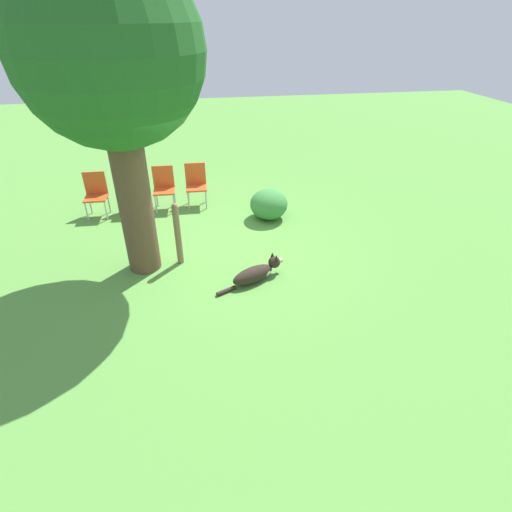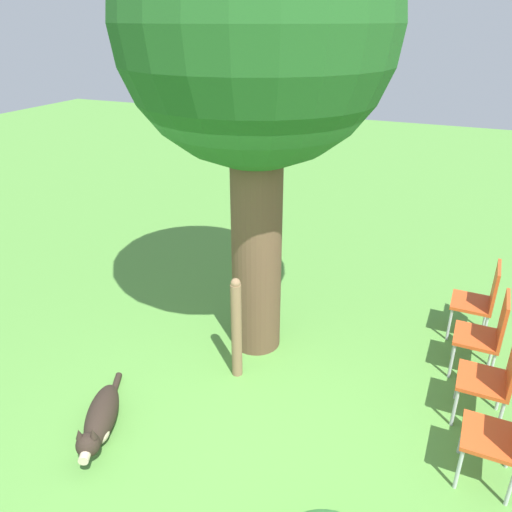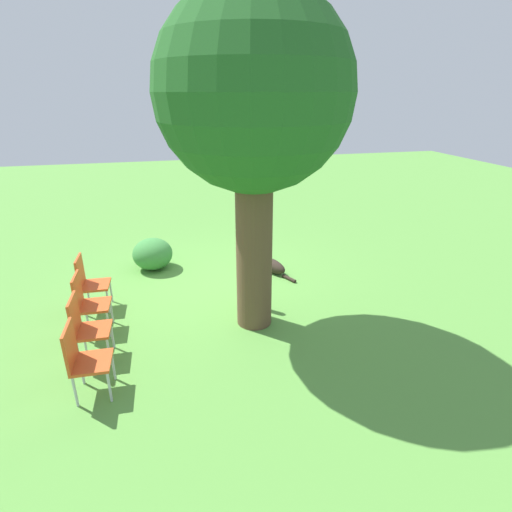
% 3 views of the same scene
% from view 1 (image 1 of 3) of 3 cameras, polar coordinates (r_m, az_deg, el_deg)
% --- Properties ---
extents(ground_plane, '(30.00, 30.00, 0.00)m').
position_cam_1_polar(ground_plane, '(7.21, -7.10, 0.67)').
color(ground_plane, '#56933D').
extents(oak_tree, '(2.47, 2.47, 4.48)m').
position_cam_1_polar(oak_tree, '(5.97, -20.09, 24.98)').
color(oak_tree, brown).
rests_on(oak_tree, ground_plane).
extents(dog, '(0.62, 1.15, 0.37)m').
position_cam_1_polar(dog, '(6.32, 0.09, -2.43)').
color(dog, '#2D231C').
rests_on(dog, ground_plane).
extents(fence_post, '(0.11, 0.11, 1.10)m').
position_cam_1_polar(fence_post, '(6.69, -11.12, 3.16)').
color(fence_post, '#846647').
rests_on(fence_post, ground_plane).
extents(red_chair_0, '(0.43, 0.45, 0.91)m').
position_cam_1_polar(red_chair_0, '(8.89, -8.57, 10.37)').
color(red_chair_0, '#D14C1E').
rests_on(red_chair_0, ground_plane).
extents(red_chair_1, '(0.43, 0.45, 0.91)m').
position_cam_1_polar(red_chair_1, '(8.85, -13.03, 9.80)').
color(red_chair_1, '#D14C1E').
rests_on(red_chair_1, ground_plane).
extents(red_chair_2, '(0.43, 0.45, 0.91)m').
position_cam_1_polar(red_chair_2, '(8.85, -17.50, 9.16)').
color(red_chair_2, '#D14C1E').
rests_on(red_chair_2, ground_plane).
extents(red_chair_3, '(0.43, 0.45, 0.91)m').
position_cam_1_polar(red_chair_3, '(8.92, -21.92, 8.47)').
color(red_chair_3, '#D14C1E').
rests_on(red_chair_3, ground_plane).
extents(low_shrub, '(0.77, 0.77, 0.61)m').
position_cam_1_polar(low_shrub, '(8.23, 1.85, 7.41)').
color(low_shrub, '#3D843D').
rests_on(low_shrub, ground_plane).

